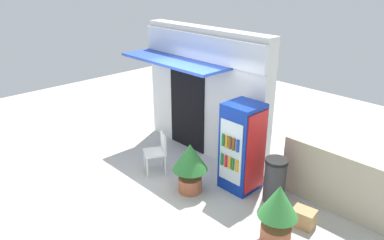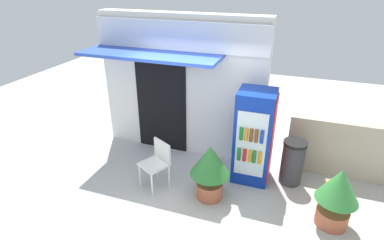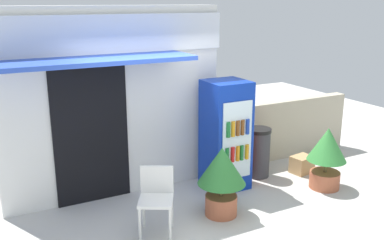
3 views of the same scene
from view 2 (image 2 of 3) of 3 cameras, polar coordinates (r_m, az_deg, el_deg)
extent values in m
plane|color=beige|center=(5.63, -2.61, -14.08)|extent=(16.00, 16.00, 0.00)
cube|color=silver|center=(6.47, -1.79, 6.35)|extent=(3.48, 0.34, 2.91)
cube|color=white|center=(6.01, -2.68, 15.31)|extent=(3.48, 0.08, 0.55)
cube|color=blue|center=(5.90, -7.89, 11.87)|extent=(2.69, 0.85, 0.06)
cube|color=black|center=(6.60, -5.72, 3.13)|extent=(1.12, 0.03, 2.16)
cube|color=#0C2D9E|center=(5.75, 11.34, -3.01)|extent=(0.65, 0.64, 1.77)
cube|color=silver|center=(5.46, 10.79, -4.59)|extent=(0.52, 0.02, 1.24)
cube|color=red|center=(5.72, 14.66, -3.50)|extent=(0.02, 0.58, 1.59)
cylinder|color=#196B2D|center=(5.57, 8.68, -6.23)|extent=(0.06, 0.06, 0.24)
cylinder|color=red|center=(5.56, 9.70, -6.39)|extent=(0.06, 0.06, 0.24)
cylinder|color=orange|center=(5.55, 10.68, -6.54)|extent=(0.06, 0.06, 0.24)
cylinder|color=#196B2D|center=(5.54, 11.44, -6.66)|extent=(0.06, 0.06, 0.24)
cylinder|color=orange|center=(5.53, 12.44, -6.82)|extent=(0.06, 0.06, 0.24)
cylinder|color=#196B2D|center=(5.36, 9.09, -2.49)|extent=(0.06, 0.06, 0.24)
cylinder|color=orange|center=(5.35, 9.99, -2.63)|extent=(0.06, 0.06, 0.24)
cylinder|color=brown|center=(5.34, 10.90, -2.76)|extent=(0.06, 0.06, 0.24)
cylinder|color=brown|center=(5.33, 11.82, -2.90)|extent=(0.06, 0.06, 0.24)
cylinder|color=#1938A5|center=(5.33, 12.81, -3.05)|extent=(0.06, 0.06, 0.24)
cylinder|color=silver|center=(5.82, -9.62, -10.08)|extent=(0.04, 0.04, 0.46)
cylinder|color=silver|center=(5.55, -7.39, -11.86)|extent=(0.04, 0.04, 0.46)
cylinder|color=silver|center=(5.99, -6.52, -8.71)|extent=(0.04, 0.04, 0.46)
cylinder|color=silver|center=(5.73, -4.21, -10.36)|extent=(0.04, 0.04, 0.46)
cube|color=silver|center=(5.62, -7.07, -8.15)|extent=(0.59, 0.59, 0.04)
cube|color=silver|center=(5.61, -5.53, -5.64)|extent=(0.40, 0.25, 0.38)
cylinder|color=#AD5B3D|center=(5.55, 3.25, -12.71)|extent=(0.46, 0.46, 0.30)
cylinder|color=brown|center=(5.41, 3.31, -10.70)|extent=(0.05, 0.05, 0.19)
cone|color=#2D7533|center=(5.20, 3.41, -7.49)|extent=(0.69, 0.69, 0.54)
cylinder|color=#AD5B3D|center=(5.51, 24.41, -15.98)|extent=(0.49, 0.49, 0.27)
cylinder|color=brown|center=(5.36, 24.88, -14.03)|extent=(0.05, 0.05, 0.21)
cone|color=#388C3D|center=(5.15, 25.65, -10.79)|extent=(0.63, 0.63, 0.54)
cylinder|color=#38383D|center=(6.04, 18.04, -7.66)|extent=(0.40, 0.40, 0.80)
cylinder|color=black|center=(5.83, 18.61, -4.09)|extent=(0.42, 0.42, 0.06)
cube|color=#B7AD93|center=(6.57, 28.60, -5.20)|extent=(2.60, 0.22, 1.14)
cube|color=tan|center=(6.04, 25.14, -11.92)|extent=(0.41, 0.35, 0.31)
camera|label=1|loc=(3.40, 111.58, -1.28)|focal=34.44mm
camera|label=3|loc=(4.22, -76.07, -2.53)|focal=40.23mm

